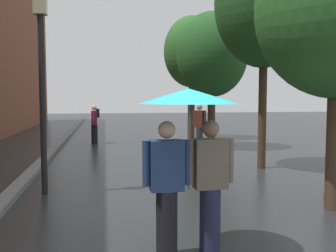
{
  "coord_description": "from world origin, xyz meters",
  "views": [
    {
      "loc": [
        -1.4,
        -4.02,
        1.94
      ],
      "look_at": [
        -0.16,
        3.44,
        1.35
      ],
      "focal_mm": 40.77,
      "sensor_mm": 36.0,
      "label": 1
    }
  ],
  "objects_px": {
    "street_tree_2": "(212,55)",
    "street_lamp_post": "(42,80)",
    "pedestrian_walking_midground": "(95,123)",
    "street_tree_1": "(264,3)",
    "street_tree_3": "(192,52)",
    "pedestrian_walking_far": "(199,126)",
    "couple_under_umbrella": "(189,141)"
  },
  "relations": [
    {
      "from": "street_lamp_post",
      "to": "street_tree_1",
      "type": "bearing_deg",
      "value": 19.28
    },
    {
      "from": "street_lamp_post",
      "to": "pedestrian_walking_midground",
      "type": "distance_m",
      "value": 8.21
    },
    {
      "from": "street_tree_2",
      "to": "street_lamp_post",
      "type": "height_order",
      "value": "street_tree_2"
    },
    {
      "from": "pedestrian_walking_far",
      "to": "street_tree_1",
      "type": "bearing_deg",
      "value": -78.16
    },
    {
      "from": "street_lamp_post",
      "to": "pedestrian_walking_midground",
      "type": "height_order",
      "value": "street_lamp_post"
    },
    {
      "from": "street_tree_1",
      "to": "street_lamp_post",
      "type": "height_order",
      "value": "street_tree_1"
    },
    {
      "from": "couple_under_umbrella",
      "to": "pedestrian_walking_midground",
      "type": "bearing_deg",
      "value": 97.11
    },
    {
      "from": "street_tree_2",
      "to": "pedestrian_walking_midground",
      "type": "height_order",
      "value": "street_tree_2"
    },
    {
      "from": "street_tree_1",
      "to": "street_tree_2",
      "type": "bearing_deg",
      "value": 92.79
    },
    {
      "from": "street_tree_1",
      "to": "street_lamp_post",
      "type": "xyz_separation_m",
      "value": [
        -5.36,
        -1.88,
        -2.11
      ]
    },
    {
      "from": "street_lamp_post",
      "to": "pedestrian_walking_midground",
      "type": "xyz_separation_m",
      "value": [
        0.78,
        8.05,
        -1.42
      ]
    },
    {
      "from": "street_tree_1",
      "to": "pedestrian_walking_far",
      "type": "xyz_separation_m",
      "value": [
        -0.79,
        3.75,
        -3.53
      ]
    },
    {
      "from": "street_tree_3",
      "to": "pedestrian_walking_far",
      "type": "relative_size",
      "value": 3.36
    },
    {
      "from": "street_tree_1",
      "to": "street_lamp_post",
      "type": "distance_m",
      "value": 6.06
    },
    {
      "from": "pedestrian_walking_midground",
      "to": "street_tree_3",
      "type": "bearing_deg",
      "value": 15.97
    },
    {
      "from": "street_lamp_post",
      "to": "street_tree_3",
      "type": "bearing_deg",
      "value": 61.11
    },
    {
      "from": "street_lamp_post",
      "to": "pedestrian_walking_midground",
      "type": "bearing_deg",
      "value": 84.44
    },
    {
      "from": "street_tree_3",
      "to": "pedestrian_walking_midground",
      "type": "distance_m",
      "value": 5.47
    },
    {
      "from": "street_tree_2",
      "to": "street_tree_3",
      "type": "height_order",
      "value": "street_tree_3"
    },
    {
      "from": "street_tree_1",
      "to": "street_lamp_post",
      "type": "bearing_deg",
      "value": -160.72
    },
    {
      "from": "street_tree_2",
      "to": "pedestrian_walking_far",
      "type": "distance_m",
      "value": 2.73
    },
    {
      "from": "pedestrian_walking_far",
      "to": "street_lamp_post",
      "type": "bearing_deg",
      "value": -129.11
    },
    {
      "from": "couple_under_umbrella",
      "to": "pedestrian_walking_midground",
      "type": "xyz_separation_m",
      "value": [
        -1.42,
        11.35,
        -0.56
      ]
    },
    {
      "from": "street_tree_2",
      "to": "pedestrian_walking_midground",
      "type": "xyz_separation_m",
      "value": [
        -4.38,
        1.95,
        -2.62
      ]
    },
    {
      "from": "street_lamp_post",
      "to": "street_tree_2",
      "type": "bearing_deg",
      "value": 49.77
    },
    {
      "from": "street_tree_3",
      "to": "street_lamp_post",
      "type": "height_order",
      "value": "street_tree_3"
    },
    {
      "from": "street_tree_1",
      "to": "street_tree_2",
      "type": "distance_m",
      "value": 4.32
    },
    {
      "from": "street_tree_1",
      "to": "pedestrian_walking_far",
      "type": "bearing_deg",
      "value": 101.84
    },
    {
      "from": "pedestrian_walking_midground",
      "to": "street_lamp_post",
      "type": "bearing_deg",
      "value": -95.56
    },
    {
      "from": "street_tree_2",
      "to": "street_lamp_post",
      "type": "relative_size",
      "value": 1.32
    },
    {
      "from": "pedestrian_walking_midground",
      "to": "couple_under_umbrella",
      "type": "bearing_deg",
      "value": -82.89
    },
    {
      "from": "street_tree_3",
      "to": "street_tree_1",
      "type": "bearing_deg",
      "value": -88.17
    }
  ]
}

